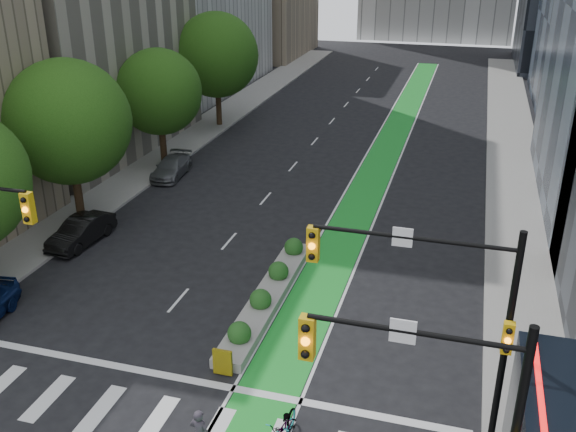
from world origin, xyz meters
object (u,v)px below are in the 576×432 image
Objects in this scene: parked_car_left_far at (171,167)px; median_planter at (268,293)px; bicycle at (284,429)px; parked_car_left_mid at (81,231)px.

median_planter is at bearing -55.66° from parked_car_left_far.
parked_car_left_far reaches higher than median_planter.
bicycle is 24.87m from parked_car_left_far.
parked_car_left_far is (-10.70, 12.94, 0.24)m from median_planter.
parked_car_left_mid is (-10.70, 2.67, 0.30)m from median_planter.
parked_car_left_far is (0.00, 10.27, -0.07)m from parked_car_left_mid.
bicycle is at bearing -32.92° from parked_car_left_mid.
parked_car_left_mid reaches higher than median_planter.
parked_car_left_far is at bearing 94.51° from parked_car_left_mid.
parked_car_left_far reaches higher than bicycle.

